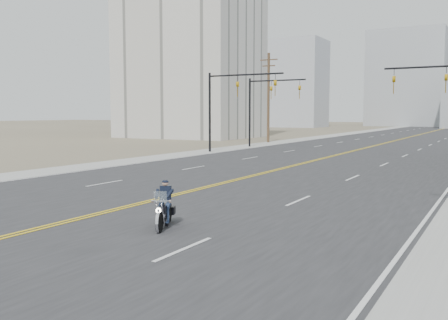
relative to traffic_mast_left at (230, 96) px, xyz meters
name	(u,v)px	position (x,y,z in m)	size (l,w,h in m)	color
road	(409,137)	(8.98, 38.00, -4.93)	(20.00, 200.00, 0.01)	#303033
sidewalk_left	(332,136)	(-2.52, 38.00, -4.93)	(3.00, 200.00, 0.01)	#A5A5A0
traffic_mast_left	(230,96)	(0.00, 0.00, 0.00)	(7.10, 0.26, 7.00)	black
traffic_mast_far	(265,99)	(-0.33, 8.00, -0.06)	(6.10, 0.26, 7.00)	black
utility_pole_left	(268,96)	(-3.52, 16.00, 0.54)	(2.20, 0.30, 10.50)	brown
apartment_block	(190,33)	(-19.02, 23.00, 10.06)	(18.00, 14.00, 30.00)	silver
haze_bldg_a	(296,84)	(-26.02, 83.00, 6.06)	(14.00, 12.00, 22.00)	#B7BCC6
haze_bldg_d	(407,79)	(-3.02, 108.00, 8.06)	(20.00, 15.00, 26.00)	#ADB2B7
haze_bldg_f	(266,98)	(-41.02, 98.00, 3.06)	(12.00, 12.00, 16.00)	#ADB2B7
motorcyclist	(164,204)	(12.09, -26.25, -4.23)	(0.78, 1.81, 1.41)	black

